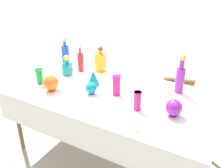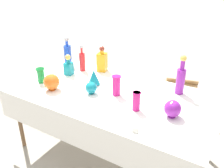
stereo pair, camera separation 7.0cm
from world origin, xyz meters
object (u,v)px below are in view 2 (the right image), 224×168
Objects in this scene: square_decanter_1 at (69,66)px; cardboard_box_behind_right at (178,97)px; slender_vase_1 at (116,85)px; square_decanter_0 at (102,61)px; round_bowl_0 at (52,82)px; tall_bottle_1 at (68,54)px; slender_vase_0 at (41,75)px; round_bowl_1 at (91,88)px; slender_vase_2 at (136,101)px; fluted_vase_0 at (94,77)px; round_bowl_2 at (173,109)px; cardboard_box_behind_left at (193,109)px; tall_bottle_0 at (181,78)px; tall_bottle_2 at (82,61)px.

cardboard_box_behind_right is at bearing 50.86° from square_decanter_1.
square_decanter_1 reaches higher than slender_vase_1.
square_decanter_0 is 1.81× the size of round_bowl_0.
slender_vase_0 is at bearing -80.68° from tall_bottle_1.
round_bowl_1 is at bearing -26.64° from square_decanter_1.
square_decanter_1 is at bearing 163.93° from slender_vase_2.
square_decanter_0 is 0.52× the size of cardboard_box_behind_right.
fluted_vase_0 is at bearing -114.40° from cardboard_box_behind_right.
slender_vase_1 is at bearing 25.60° from round_bowl_1.
fluted_vase_0 is at bearing 170.04° from round_bowl_2.
square_decanter_1 is 0.47× the size of cardboard_box_behind_left.
tall_bottle_1 is at bearing 157.84° from slender_vase_1.
round_bowl_2 is at bearing 3.46° from slender_vase_0.
slender_vase_0 is 1.45m from round_bowl_2.
round_bowl_2 is (0.31, 0.06, -0.02)m from slender_vase_2.
cardboard_box_behind_left is 0.32m from cardboard_box_behind_right.
tall_bottle_0 is at bearing -75.51° from cardboard_box_behind_right.
tall_bottle_0 is 0.88m from round_bowl_1.
round_bowl_1 is 1.65m from cardboard_box_behind_left.
slender_vase_0 is at bearing -125.87° from cardboard_box_behind_right.
tall_bottle_2 is 0.53m from slender_vase_0.
square_decanter_0 is 0.73m from slender_vase_0.
tall_bottle_0 is 2.38× the size of fluted_vase_0.
slender_vase_2 reaches higher than round_bowl_2.
round_bowl_2 is 0.26× the size of cardboard_box_behind_right.
tall_bottle_0 is 2.37× the size of round_bowl_0.
square_decanter_0 reaches higher than slender_vase_1.
cardboard_box_behind_left is at bearing 28.74° from tall_bottle_1.
round_bowl_0 is 1.37× the size of round_bowl_1.
square_decanter_1 reaches higher than round_bowl_2.
slender_vase_2 is (0.74, -0.58, -0.03)m from square_decanter_0.
round_bowl_0 is at bearing -160.10° from round_bowl_1.
slender_vase_2 is at bearing -26.24° from tall_bottle_2.
round_bowl_2 is at bearing -17.94° from tall_bottle_2.
tall_bottle_1 is 2.34× the size of round_bowl_2.
round_bowl_2 is at bearing -9.93° from square_decanter_1.
square_decanter_0 is 0.59m from round_bowl_1.
slender_vase_2 is 1.65m from cardboard_box_behind_right.
tall_bottle_0 reaches higher than tall_bottle_1.
tall_bottle_2 is 0.54× the size of cardboard_box_behind_right.
slender_vase_0 is at bearing -122.85° from square_decanter_0.
square_decanter_0 is 0.62m from slender_vase_1.
round_bowl_0 is (-0.17, -0.68, -0.04)m from square_decanter_0.
square_decanter_1 reaches higher than slender_vase_0.
slender_vase_1 reaches higher than cardboard_box_behind_right.
slender_vase_1 is 1.64× the size of round_bowl_1.
round_bowl_0 reaches higher than cardboard_box_behind_left.
round_bowl_1 is at bearing -154.40° from slender_vase_1.
tall_bottle_0 is at bearing 1.89° from tall_bottle_2.
slender_vase_1 is 0.61m from round_bowl_2.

